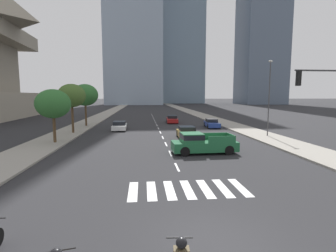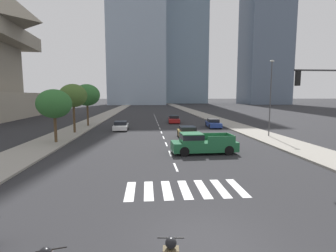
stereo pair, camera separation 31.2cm
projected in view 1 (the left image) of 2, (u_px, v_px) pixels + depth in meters
The scene contains 15 objects.
ground_plane at pixel (214, 243), 8.06m from camera, with size 800.00×800.00×0.00m, color #28282B.
sidewalk_east at pixel (233, 126), 38.82m from camera, with size 4.00×260.00×0.15m, color gray.
sidewalk_west at pixel (78, 128), 36.58m from camera, with size 4.00×260.00×0.15m, color gray.
crosswalk_near at pixel (188, 189), 12.71m from camera, with size 5.85×2.61×0.01m.
lane_divider_center at pixel (157, 125), 40.38m from camera, with size 0.14×50.00×0.01m.
pickup_truck at pixel (201, 143), 20.60m from camera, with size 5.28×2.15×1.67m.
sedan_gold_0 at pixel (187, 133), 27.88m from camera, with size 1.96×4.42×1.30m.
sedan_red_1 at pixel (172, 119), 44.00m from camera, with size 2.09×4.75×1.25m.
sedan_blue_2 at pixel (212, 123), 37.75m from camera, with size 2.05×4.58×1.24m.
sedan_white_3 at pixel (120, 126), 34.69m from camera, with size 1.94×4.43×1.21m.
traffic_signal_near at pixel (334, 99), 15.31m from camera, with size 4.24×0.28×6.37m.
street_lamp_east at pixel (269, 93), 28.31m from camera, with size 0.50×0.24×8.36m.
street_tree_nearest at pixel (53, 104), 24.37m from camera, with size 3.27×3.27×5.12m.
street_tree_second at pixel (72, 96), 30.77m from camera, with size 3.31×3.31×5.92m.
street_tree_third at pixel (85, 95), 37.98m from camera, with size 3.79×3.79×6.22m.
Camera 1 is at (-2.18, -7.39, 4.63)m, focal length 27.27 mm.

